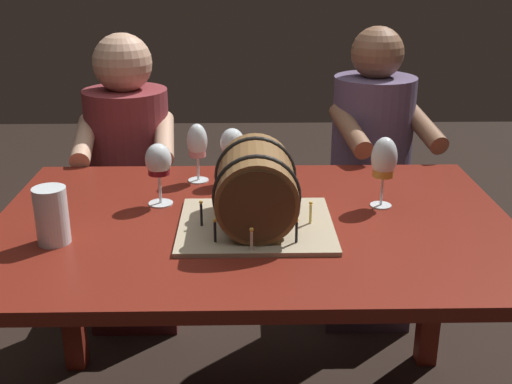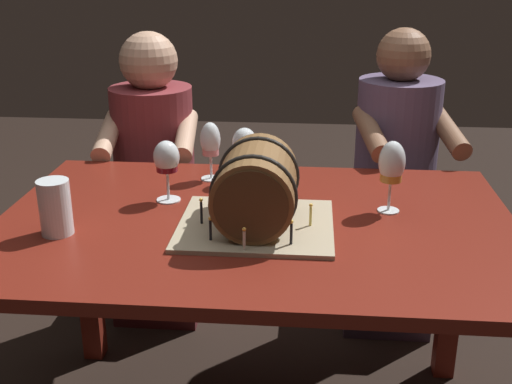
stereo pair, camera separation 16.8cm
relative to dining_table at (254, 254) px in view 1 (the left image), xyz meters
name	(u,v)px [view 1 (the left image)]	position (x,y,z in m)	size (l,w,h in m)	color
dining_table	(254,254)	(0.00, 0.00, 0.00)	(1.42, 0.95, 0.76)	maroon
barrel_cake	(256,191)	(0.01, -0.05, 0.21)	(0.41, 0.37, 0.23)	tan
wine_glass_red	(158,163)	(-0.27, 0.12, 0.23)	(0.08, 0.08, 0.18)	white
wine_glass_white	(232,145)	(-0.06, 0.30, 0.23)	(0.08, 0.08, 0.18)	white
wine_glass_rose	(197,144)	(-0.17, 0.32, 0.23)	(0.07, 0.07, 0.19)	white
wine_glass_amber	(384,161)	(0.37, 0.09, 0.24)	(0.07, 0.07, 0.21)	white
beer_pint	(52,218)	(-0.50, -0.13, 0.17)	(0.08, 0.08, 0.15)	white
person_seated_left	(132,197)	(-0.47, 0.76, -0.12)	(0.38, 0.48, 1.17)	#4C1B1E
person_seated_right	(368,195)	(0.47, 0.76, -0.12)	(0.40, 0.50, 1.20)	#372D40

